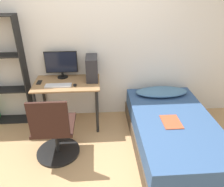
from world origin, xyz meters
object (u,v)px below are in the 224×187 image
Objects in this scene: bed at (173,133)px; keyboard at (58,85)px; monitor at (61,63)px; office_chair at (55,134)px; pc_tower at (92,68)px.

keyboard is (-1.61, 0.53, 0.54)m from bed.
monitor is 1.31× the size of keyboard.
bed is at bearing -28.46° from monitor.
monitor is (0.02, 0.95, 0.63)m from office_chair.
bed is 5.01× the size of keyboard.
monitor is 0.40m from keyboard.
bed is 5.28× the size of pc_tower.
monitor reaches higher than pc_tower.
monitor is at bearing 88.67° from office_chair.
office_chair is 0.49× the size of bed.
office_chair is 2.61× the size of pc_tower.
keyboard is 0.57m from pc_tower.
keyboard is at bearing -93.84° from monitor.
office_chair reaches higher than keyboard.
monitor is 0.49m from pc_tower.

